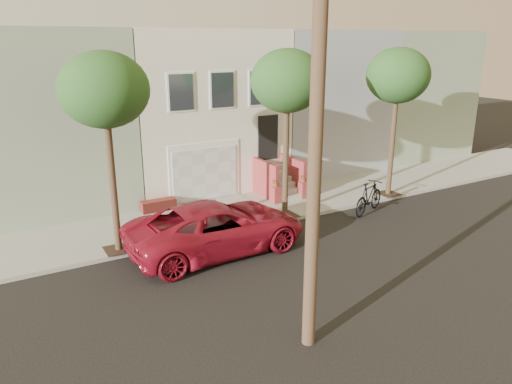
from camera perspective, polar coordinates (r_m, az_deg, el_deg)
ground at (r=15.66m, az=8.20°, el=-8.13°), size 90.00×90.00×0.00m
sidewalk at (r=19.76m, az=-1.34°, el=-2.17°), size 40.00×3.70×0.15m
house_row at (r=24.10m, az=-8.19°, el=9.98°), size 33.10×11.70×7.00m
tree_left at (r=15.35m, az=-17.40°, el=11.23°), size 2.70×2.57×6.30m
tree_mid at (r=17.94m, az=3.70°, el=12.77°), size 2.70×2.57×6.30m
tree_right at (r=21.47m, az=16.35°, el=12.90°), size 2.70×2.57×6.30m
pickup_truck at (r=16.01m, az=-4.58°, el=-4.16°), size 6.05×2.90×1.66m
motorcycle at (r=20.00m, az=13.13°, el=-0.61°), size 2.29×1.40×1.33m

